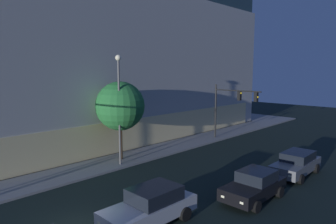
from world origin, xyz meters
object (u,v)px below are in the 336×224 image
Objects in this scene: modern_building at (93,56)px; traffic_light_far_corner at (232,102)px; street_lamp_sidewalk at (119,97)px; car_silver at (151,206)px; car_black at (254,185)px; car_grey at (296,163)px; sidewalk_tree at (120,106)px.

modern_building is 18.47m from traffic_light_far_corner.
modern_building is 17.44m from street_lamp_sidewalk.
car_silver is 6.36m from car_black.
traffic_light_far_corner is 10.94m from car_grey.
sidewalk_tree is 12.03m from car_black.
sidewalk_tree is (-6.70, -14.20, -4.62)m from modern_building.
modern_building reaches higher than traffic_light_far_corner.
traffic_light_far_corner is at bearing 20.46° from car_silver.
modern_building is 7.53× the size of car_grey.
modern_building is 8.19× the size of car_black.
sidewalk_tree reaches higher than car_black.
car_silver reaches higher than car_black.
modern_building is at bearing 64.76° from sidewalk_tree.
street_lamp_sidewalk is 1.31× the size of sidewalk_tree.
sidewalk_tree is at bearing 59.89° from car_silver.
street_lamp_sidewalk reaches higher than car_grey.
car_grey is (5.79, -0.11, 0.01)m from car_black.
traffic_light_far_corner is 1.18× the size of car_grey.
car_black reaches higher than car_grey.
street_lamp_sidewalk is at bearing 124.64° from car_grey.
street_lamp_sidewalk reaches higher than sidewalk_tree.
street_lamp_sidewalk is 1.60m from sidewalk_tree.
car_silver is at bearing -118.66° from street_lamp_sidewalk.
modern_building reaches higher than car_silver.
street_lamp_sidewalk is at bearing 172.33° from traffic_light_far_corner.
sidewalk_tree is at bearing -115.24° from modern_building.
traffic_light_far_corner is 18.83m from car_silver.
modern_building is 5.75× the size of sidewalk_tree.
car_black is (-6.10, -25.65, -8.27)m from modern_building.
car_black is at bearing 178.93° from car_grey.
traffic_light_far_corner is 1.19× the size of car_silver.
car_silver is at bearing -120.11° from sidewalk_tree.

